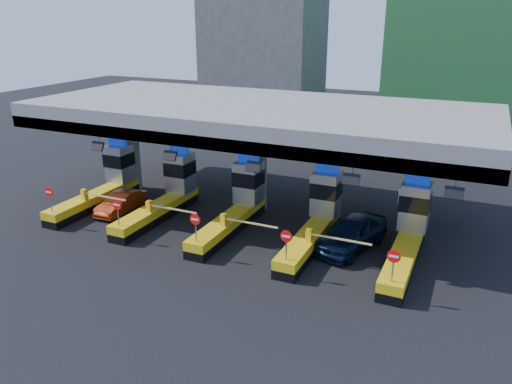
% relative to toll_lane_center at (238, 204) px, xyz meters
% --- Properties ---
extents(ground, '(120.00, 120.00, 0.00)m').
position_rel_toll_lane_center_xyz_m(ground, '(-0.00, -0.28, -1.40)').
color(ground, black).
rests_on(ground, ground).
extents(toll_canopy, '(28.00, 12.09, 7.00)m').
position_rel_toll_lane_center_xyz_m(toll_canopy, '(-0.00, 2.59, 4.74)').
color(toll_canopy, slate).
rests_on(toll_canopy, ground).
extents(toll_lane_far_left, '(4.43, 8.00, 4.16)m').
position_rel_toll_lane_center_xyz_m(toll_lane_far_left, '(-10.00, 0.00, 0.00)').
color(toll_lane_far_left, black).
rests_on(toll_lane_far_left, ground).
extents(toll_lane_left, '(4.43, 8.00, 4.16)m').
position_rel_toll_lane_center_xyz_m(toll_lane_left, '(-5.00, 0.00, 0.00)').
color(toll_lane_left, black).
rests_on(toll_lane_left, ground).
extents(toll_lane_center, '(4.43, 8.00, 4.16)m').
position_rel_toll_lane_center_xyz_m(toll_lane_center, '(0.00, 0.00, 0.00)').
color(toll_lane_center, black).
rests_on(toll_lane_center, ground).
extents(toll_lane_right, '(4.43, 8.00, 4.16)m').
position_rel_toll_lane_center_xyz_m(toll_lane_right, '(5.00, 0.00, 0.00)').
color(toll_lane_right, black).
rests_on(toll_lane_right, ground).
extents(toll_lane_far_right, '(4.43, 8.00, 4.16)m').
position_rel_toll_lane_center_xyz_m(toll_lane_far_right, '(10.00, 0.00, 0.00)').
color(toll_lane_far_right, black).
rests_on(toll_lane_far_right, ground).
extents(bg_building_concrete, '(14.00, 10.00, 18.00)m').
position_rel_toll_lane_center_xyz_m(bg_building_concrete, '(-14.00, 35.72, 7.60)').
color(bg_building_concrete, '#4C4C49').
rests_on(bg_building_concrete, ground).
extents(van, '(3.45, 5.64, 1.79)m').
position_rel_toll_lane_center_xyz_m(van, '(7.07, -0.33, -0.50)').
color(van, black).
rests_on(van, ground).
extents(red_car, '(1.47, 4.00, 1.31)m').
position_rel_toll_lane_center_xyz_m(red_car, '(-7.84, -1.23, -0.74)').
color(red_car, '#952D0B').
rests_on(red_car, ground).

